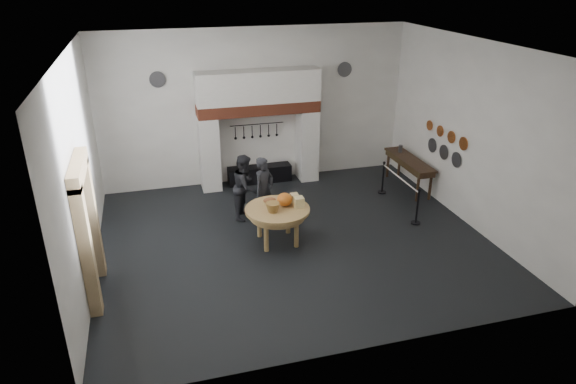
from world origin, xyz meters
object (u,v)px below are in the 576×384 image
object	(u,v)px
visitor_near	(264,190)
barrier_post_far	(383,178)
side_table	(410,160)
visitor_far	(245,186)
barrier_post_near	(417,207)
iron_range	(260,174)
work_table	(277,210)

from	to	relation	value
visitor_near	barrier_post_far	xyz separation A→B (m)	(3.68, 0.84, -0.41)
side_table	visitor_near	bearing A→B (deg)	-167.76
visitor_near	visitor_far	distance (m)	0.57
visitor_near	visitor_far	world-z (taller)	visitor_near
side_table	barrier_post_near	bearing A→B (deg)	-112.11
iron_range	barrier_post_near	size ratio (longest dim) A/B	2.11
iron_range	barrier_post_near	distance (m)	4.95
side_table	barrier_post_far	world-z (taller)	same
iron_range	work_table	bearing A→B (deg)	-96.13
iron_range	barrier_post_near	world-z (taller)	barrier_post_near
barrier_post_near	visitor_far	bearing A→B (deg)	159.04
iron_range	visitor_near	world-z (taller)	visitor_near
visitor_far	side_table	size ratio (longest dim) A/B	0.77
work_table	barrier_post_near	size ratio (longest dim) A/B	1.68
side_table	barrier_post_near	size ratio (longest dim) A/B	2.44
work_table	visitor_near	bearing A→B (deg)	92.73
visitor_near	barrier_post_near	size ratio (longest dim) A/B	1.92
barrier_post_near	barrier_post_far	xyz separation A→B (m)	(0.00, 2.00, 0.00)
iron_range	visitor_far	bearing A→B (deg)	-111.27
visitor_near	visitor_far	bearing A→B (deg)	98.68
side_table	barrier_post_near	distance (m)	2.36
work_table	barrier_post_near	distance (m)	3.65
visitor_far	barrier_post_near	bearing A→B (deg)	-83.39
iron_range	barrier_post_near	bearing A→B (deg)	-49.29
visitor_near	barrier_post_far	world-z (taller)	visitor_near
barrier_post_near	barrier_post_far	distance (m)	2.00
visitor_far	barrier_post_near	distance (m)	4.39
work_table	visitor_far	size ratio (longest dim) A/B	0.89
visitor_near	barrier_post_far	size ratio (longest dim) A/B	1.92
work_table	barrier_post_far	distance (m)	4.14
visitor_far	barrier_post_far	bearing A→B (deg)	-56.31
barrier_post_far	barrier_post_near	bearing A→B (deg)	-90.00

